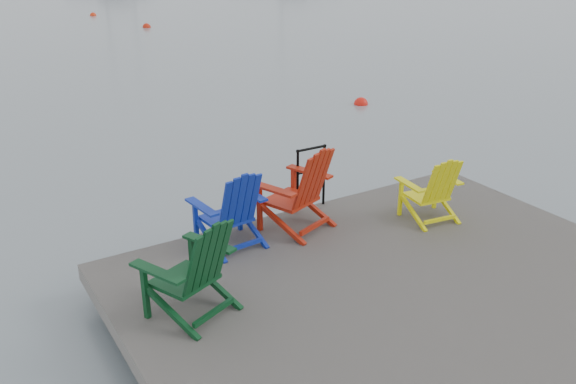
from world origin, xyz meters
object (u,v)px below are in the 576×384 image
chair_green (194,267)px  chair_yellow (433,188)px  buoy_d (93,16)px  chair_blue (232,208)px  chair_red (299,188)px  buoy_a (361,104)px  handrail (311,172)px  buoy_c (147,27)px

chair_green → chair_yellow: (3.61, 0.41, -0.08)m
buoy_d → chair_blue: bearing=-101.7°
chair_red → buoy_a: (5.86, 6.20, -1.07)m
handrail → buoy_a: 7.90m
chair_blue → chair_red: (0.97, -0.01, 0.06)m
chair_red → buoy_c: 23.96m
buoy_a → buoy_d: 23.06m
buoy_c → chair_blue: bearing=-106.7°
chair_green → chair_red: size_ratio=0.95×
chair_red → chair_green: bearing=-170.4°
handrail → chair_green: bearing=-146.8°
handrail → buoy_d: (4.56, 28.76, -1.04)m
handrail → chair_yellow: chair_yellow is taller
handrail → buoy_c: handrail is taller
chair_blue → buoy_a: bearing=36.7°
buoy_c → buoy_a: bearing=-90.5°
chair_yellow → buoy_c: chair_yellow is taller
chair_yellow → buoy_a: chair_yellow is taller
chair_green → chair_yellow: bearing=-16.6°
chair_blue → chair_yellow: bearing=-20.7°
chair_red → buoy_d: chair_red is taller
chair_blue → chair_yellow: (2.63, -0.71, -0.05)m
handrail → buoy_a: size_ratio=2.44×
handrail → chair_yellow: (1.16, -1.20, -0.07)m
chair_green → buoy_d: (7.01, 30.36, -1.04)m
chair_blue → chair_red: chair_red is taller
chair_yellow → buoy_c: (4.34, 23.88, -0.97)m
chair_red → buoy_c: (6.00, 23.17, -1.07)m
chair_red → buoy_d: (5.06, 29.25, -1.07)m
chair_blue → buoy_c: 24.21m
handrail → chair_yellow: size_ratio=0.97×
handrail → chair_blue: (-1.47, -0.48, -0.02)m
chair_yellow → buoy_d: bearing=90.7°
chair_yellow → handrail: bearing=141.3°
chair_red → buoy_d: size_ratio=3.25×
chair_red → handrail: bearing=24.0°
chair_yellow → buoy_c: size_ratio=2.34×
chair_green → buoy_a: (7.81, 7.32, -1.04)m
handrail → chair_blue: 1.55m
chair_yellow → chair_blue: bearing=172.1°
chair_blue → buoy_d: 29.87m
chair_yellow → buoy_c: bearing=86.9°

